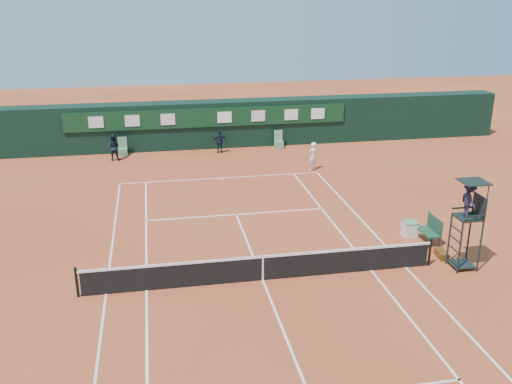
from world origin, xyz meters
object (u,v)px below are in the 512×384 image
(player_bench, at_px, (431,229))
(cooler, at_px, (410,229))
(tennis_net, at_px, (263,267))
(umpire_chair, at_px, (469,206))
(player, at_px, (313,156))

(player_bench, relative_size, cooler, 1.86)
(tennis_net, relative_size, umpire_chair, 3.77)
(tennis_net, relative_size, cooler, 20.00)
(cooler, height_order, player, player)
(cooler, bearing_deg, umpire_chair, -77.65)
(umpire_chair, height_order, player_bench, umpire_chair)
(umpire_chair, relative_size, cooler, 5.30)
(umpire_chair, relative_size, player, 2.09)
(umpire_chair, bearing_deg, tennis_net, 177.13)
(umpire_chair, distance_m, cooler, 3.80)
(player_bench, bearing_deg, player, 101.22)
(umpire_chair, bearing_deg, cooler, 102.35)
(player, bearing_deg, tennis_net, 37.39)
(umpire_chair, relative_size, player_bench, 2.85)
(player_bench, height_order, cooler, player_bench)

